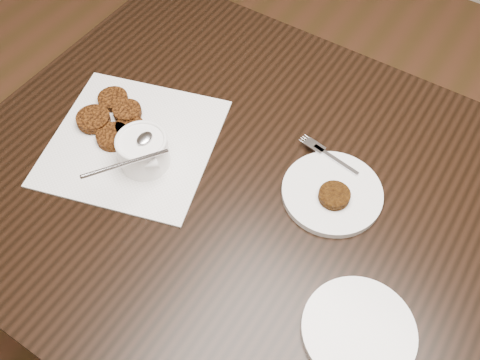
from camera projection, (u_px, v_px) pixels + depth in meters
name	position (u px, v px, depth m)	size (l,w,h in m)	color
table	(297.00, 300.00, 1.27)	(1.41, 0.91, 0.75)	black
napkin	(133.00, 142.00, 1.07)	(0.32, 0.32, 0.00)	white
sauce_ramekin	(141.00, 140.00, 0.98)	(0.13, 0.13, 0.13)	white
patty_cluster	(117.00, 121.00, 1.09)	(0.22, 0.22, 0.02)	#6B360E
plate_with_patty	(333.00, 191.00, 0.99)	(0.19, 0.19, 0.03)	white
plate_empty	(359.00, 331.00, 0.84)	(0.18, 0.18, 0.01)	white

